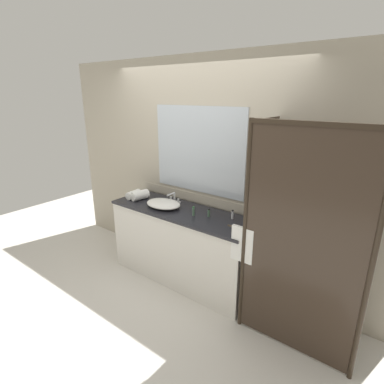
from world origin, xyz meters
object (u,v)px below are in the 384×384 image
Objects in this scene: rolled_towel_middle at (140,195)px; sink_basin at (163,204)px; faucet at (174,199)px; rolled_towel_near_edge at (134,194)px; amenity_bottle_lotion at (209,213)px; amenity_bottle_body_wash at (233,215)px; amenity_bottle_shampoo at (193,211)px.

sink_basin is at bearing -1.31° from rolled_towel_middle.
faucet is 0.85× the size of rolled_towel_near_edge.
rolled_towel_middle reaches higher than amenity_bottle_lotion.
amenity_bottle_body_wash is (0.84, -0.01, 0.00)m from faucet.
faucet is at bearing 156.54° from amenity_bottle_shampoo.
amenity_bottle_lotion is (0.60, -0.12, -0.00)m from faucet.
faucet reaches higher than amenity_bottle_shampoo.
sink_basin is at bearing -167.97° from amenity_bottle_body_wash.
amenity_bottle_shampoo is at bearing -0.27° from rolled_towel_near_edge.
sink_basin is 0.86m from amenity_bottle_body_wash.
sink_basin is at bearing -90.00° from faucet.
amenity_bottle_body_wash is at bearing -0.90° from faucet.
amenity_bottle_shampoo is 0.48× the size of rolled_towel_middle.
faucet reaches higher than amenity_bottle_body_wash.
amenity_bottle_shampoo is at bearing -23.46° from faucet.
rolled_towel_middle reaches higher than amenity_bottle_shampoo.
faucet is 0.45m from rolled_towel_middle.
faucet is 1.63× the size of amenity_bottle_shampoo.
amenity_bottle_body_wash is 1.26m from rolled_towel_middle.
sink_basin is 4.29× the size of amenity_bottle_shampoo.
amenity_bottle_lotion reaches higher than sink_basin.
amenity_bottle_lotion is at bearing 3.78° from rolled_towel_near_edge.
sink_basin is 0.19m from faucet.
rolled_towel_middle is at bearing 4.51° from rolled_towel_near_edge.
rolled_towel_near_edge is at bearing 179.73° from amenity_bottle_shampoo.
amenity_bottle_lotion is at bearing -11.03° from faucet.
amenity_bottle_body_wash is at bearing 12.03° from sink_basin.
rolled_towel_middle is (-0.41, -0.18, 0.01)m from faucet.
amenity_bottle_shampoo is (0.45, -0.00, 0.01)m from sink_basin.
amenity_bottle_body_wash is at bearing 7.48° from rolled_towel_near_edge.
amenity_bottle_body_wash is 0.97× the size of amenity_bottle_shampoo.
rolled_towel_middle is at bearing 179.11° from amenity_bottle_shampoo.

